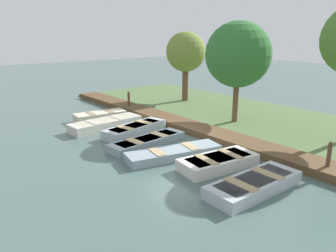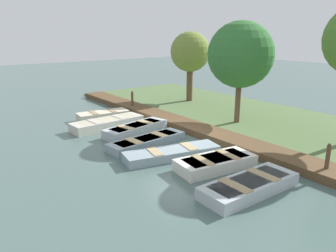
{
  "view_description": "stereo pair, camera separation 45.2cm",
  "coord_description": "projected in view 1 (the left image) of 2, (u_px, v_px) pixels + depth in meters",
  "views": [
    {
      "loc": [
        8.65,
        10.01,
        4.36
      ],
      "look_at": [
        0.44,
        -0.07,
        0.65
      ],
      "focal_mm": 35.0,
      "sensor_mm": 36.0,
      "label": 1
    },
    {
      "loc": [
        8.29,
        10.29,
        4.36
      ],
      "look_at": [
        0.44,
        -0.07,
        0.65
      ],
      "focal_mm": 35.0,
      "sensor_mm": 36.0,
      "label": 2
    }
  ],
  "objects": [
    {
      "name": "rowboat_1",
      "position": [
        106.0,
        124.0,
        15.46
      ],
      "size": [
        3.55,
        1.28,
        0.44
      ],
      "rotation": [
        0.0,
        0.0,
        0.06
      ],
      "color": "beige",
      "rests_on": "ground_plane"
    },
    {
      "name": "rowboat_6",
      "position": [
        254.0,
        184.0,
        9.34
      ],
      "size": [
        3.13,
        1.2,
        0.39
      ],
      "rotation": [
        0.0,
        0.0,
        -0.02
      ],
      "color": "#B2BCC1",
      "rests_on": "ground_plane"
    },
    {
      "name": "rowboat_0",
      "position": [
        100.0,
        116.0,
        16.93
      ],
      "size": [
        2.69,
        1.25,
        0.44
      ],
      "rotation": [
        0.0,
        0.0,
        -0.11
      ],
      "color": "beige",
      "rests_on": "ground_plane"
    },
    {
      "name": "rowboat_4",
      "position": [
        174.0,
        153.0,
        11.84
      ],
      "size": [
        3.67,
        1.72,
        0.35
      ],
      "rotation": [
        0.0,
        0.0,
        -0.22
      ],
      "color": "#8C9EA8",
      "rests_on": "ground_plane"
    },
    {
      "name": "mooring_post_far",
      "position": [
        329.0,
        158.0,
        10.28
      ],
      "size": [
        0.13,
        0.13,
        1.12
      ],
      "color": "brown",
      "rests_on": "ground_plane"
    },
    {
      "name": "rowboat_2",
      "position": [
        135.0,
        129.0,
        14.6
      ],
      "size": [
        3.26,
        1.58,
        0.44
      ],
      "rotation": [
        0.0,
        0.0,
        0.2
      ],
      "color": "#B2BCC1",
      "rests_on": "ground_plane"
    },
    {
      "name": "shore_bank",
      "position": [
        250.0,
        119.0,
        16.93
      ],
      "size": [
        8.0,
        24.0,
        0.13
      ],
      "color": "#567042",
      "rests_on": "ground_plane"
    },
    {
      "name": "ground_plane",
      "position": [
        177.0,
        139.0,
        13.91
      ],
      "size": [
        80.0,
        80.0,
        0.0
      ],
      "primitive_type": "plane",
      "color": "#4C6660"
    },
    {
      "name": "park_tree_far_left",
      "position": [
        186.0,
        52.0,
        20.44
      ],
      "size": [
        2.48,
        2.48,
        4.46
      ],
      "color": "brown",
      "rests_on": "ground_plane"
    },
    {
      "name": "park_tree_left",
      "position": [
        238.0,
        55.0,
        15.34
      ],
      "size": [
        3.1,
        3.1,
        4.93
      ],
      "color": "brown",
      "rests_on": "ground_plane"
    },
    {
      "name": "rowboat_5",
      "position": [
        218.0,
        162.0,
        10.93
      ],
      "size": [
        2.83,
        1.5,
        0.42
      ],
      "rotation": [
        0.0,
        0.0,
        -0.14
      ],
      "color": "silver",
      "rests_on": "ground_plane"
    },
    {
      "name": "rowboat_3",
      "position": [
        147.0,
        141.0,
        13.15
      ],
      "size": [
        3.46,
        1.25,
        0.33
      ],
      "rotation": [
        0.0,
        0.0,
        0.09
      ],
      "color": "#8C9EA8",
      "rests_on": "ground_plane"
    },
    {
      "name": "mooring_post_near",
      "position": [
        129.0,
        101.0,
        18.94
      ],
      "size": [
        0.13,
        0.13,
        1.12
      ],
      "color": "brown",
      "rests_on": "ground_plane"
    },
    {
      "name": "dock_walkway",
      "position": [
        200.0,
        130.0,
        14.71
      ],
      "size": [
        1.24,
        22.4,
        0.3
      ],
      "color": "brown",
      "rests_on": "ground_plane"
    }
  ]
}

